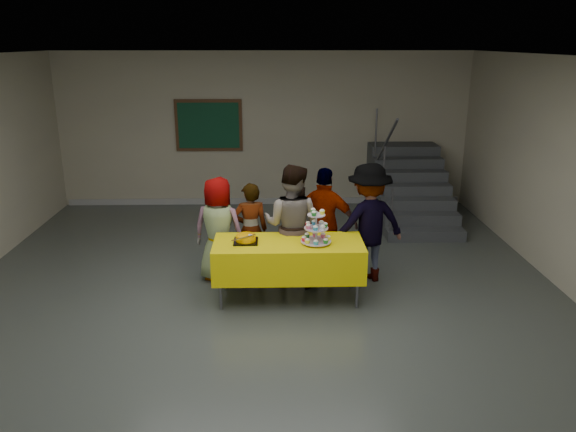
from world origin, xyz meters
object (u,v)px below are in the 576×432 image
at_px(bear_cake, 246,238).
at_px(schoolchild_d, 325,224).
at_px(schoolchild_a, 219,230).
at_px(bake_table, 288,258).
at_px(noticeboard, 209,125).
at_px(schoolchild_e, 368,223).
at_px(cupcake_stand, 316,231).
at_px(staircase, 408,190).
at_px(schoolchild_c, 292,225).
at_px(schoolchild_b, 251,230).

height_order(bear_cake, schoolchild_d, schoolchild_d).
relative_size(bear_cake, schoolchild_a, 0.25).
xyz_separation_m(bake_table, noticeboard, (-1.43, 4.38, 1.04)).
height_order(schoolchild_a, schoolchild_e, schoolchild_e).
relative_size(bear_cake, noticeboard, 0.28).
bearing_deg(cupcake_stand, bake_table, 171.35).
relative_size(schoolchild_d, noticeboard, 1.20).
bearing_deg(bake_table, staircase, 56.54).
bearing_deg(schoolchild_e, schoolchild_c, -14.89).
height_order(bake_table, staircase, staircase).
height_order(schoolchild_c, schoolchild_d, schoolchild_c).
bearing_deg(schoolchild_d, noticeboard, -45.89).
relative_size(schoolchild_c, schoolchild_e, 1.00).
distance_m(cupcake_stand, staircase, 4.13).
bearing_deg(staircase, schoolchild_c, -127.02).
bearing_deg(bake_table, schoolchild_e, 27.44).
distance_m(cupcake_stand, noticeboard, 4.82).
bearing_deg(noticeboard, schoolchild_a, -82.38).
distance_m(schoolchild_c, staircase, 3.80).
bearing_deg(schoolchild_b, staircase, -145.54).
height_order(cupcake_stand, schoolchild_d, schoolchild_d).
bearing_deg(schoolchild_d, staircase, -106.56).
xyz_separation_m(bake_table, schoolchild_c, (0.06, 0.52, 0.27)).
height_order(schoolchild_d, noticeboard, noticeboard).
relative_size(bake_table, schoolchild_e, 1.14).
xyz_separation_m(schoolchild_a, schoolchild_d, (1.45, 0.06, 0.05)).
relative_size(staircase, noticeboard, 1.85).
height_order(cupcake_stand, bear_cake, cupcake_stand).
relative_size(bear_cake, staircase, 0.15).
bearing_deg(schoolchild_b, schoolchild_e, 162.87).
height_order(bear_cake, schoolchild_b, schoolchild_b).
bearing_deg(cupcake_stand, noticeboard, 111.84).
relative_size(schoolchild_b, schoolchild_c, 0.81).
bearing_deg(noticeboard, schoolchild_c, -68.85).
distance_m(cupcake_stand, schoolchild_b, 1.21).
bearing_deg(bake_table, noticeboard, 108.13).
bearing_deg(schoolchild_d, bake_table, 69.73).
height_order(schoolchild_a, schoolchild_c, schoolchild_c).
bearing_deg(schoolchild_b, cupcake_stand, 125.86).
bearing_deg(bear_cake, cupcake_stand, -4.62).
xyz_separation_m(schoolchild_a, schoolchild_b, (0.43, 0.13, -0.06)).
bearing_deg(schoolchild_b, schoolchild_c, 145.58).
distance_m(bake_table, noticeboard, 4.72).
height_order(bake_table, cupcake_stand, cupcake_stand).
height_order(schoolchild_b, noticeboard, noticeboard).
distance_m(schoolchild_e, staircase, 3.24).
bearing_deg(cupcake_stand, staircase, 60.92).
relative_size(bake_table, noticeboard, 1.45).
distance_m(bear_cake, schoolchild_e, 1.72).
bearing_deg(schoolchild_a, schoolchild_c, -172.49).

